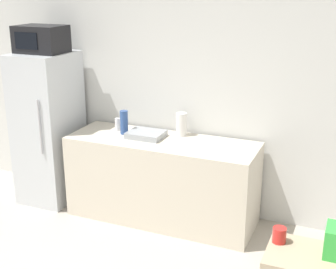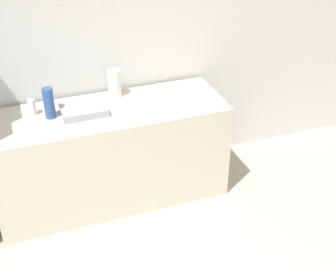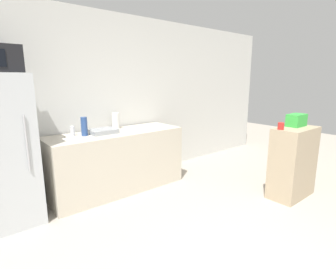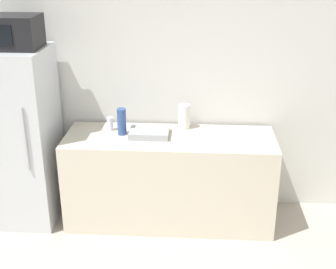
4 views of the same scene
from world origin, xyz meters
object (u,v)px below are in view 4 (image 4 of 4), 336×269
object	(u,v)px
refrigerator	(23,137)
paper_towel_roll	(184,117)
bottle_short	(110,124)
microwave	(10,32)
bottle_tall	(122,122)

from	to	relation	value
refrigerator	paper_towel_roll	bearing A→B (deg)	9.05
paper_towel_roll	bottle_short	bearing A→B (deg)	-172.23
microwave	bottle_tall	distance (m)	1.25
refrigerator	bottle_short	bearing A→B (deg)	10.16
bottle_tall	bottle_short	xyz separation A→B (m)	(-0.13, 0.09, -0.06)
bottle_tall	bottle_short	distance (m)	0.17
refrigerator	bottle_tall	size ratio (longest dim) A/B	6.69
refrigerator	paper_towel_roll	size ratio (longest dim) A/B	6.99
bottle_tall	paper_towel_roll	distance (m)	0.60
refrigerator	microwave	size ratio (longest dim) A/B	3.33
bottle_tall	paper_towel_roll	world-z (taller)	bottle_tall
refrigerator	paper_towel_roll	world-z (taller)	refrigerator
refrigerator	paper_towel_roll	distance (m)	1.54
refrigerator	microwave	bearing A→B (deg)	-109.22
bottle_tall	bottle_short	size ratio (longest dim) A/B	1.92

